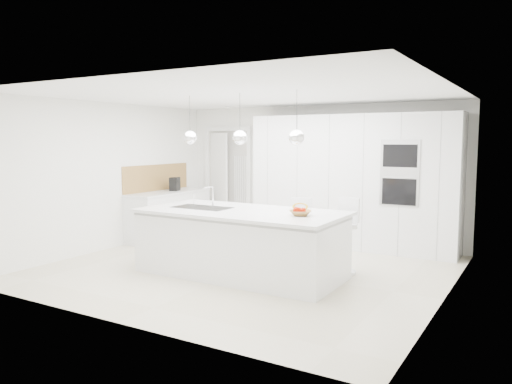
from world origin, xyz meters
The scene contains 28 objects.
floor centered at (0.00, 0.00, 0.00)m, with size 5.50×5.50×0.00m, color beige.
wall_back centered at (0.00, 2.50, 1.25)m, with size 5.50×5.50×0.00m, color white.
wall_left centered at (-2.75, 0.00, 1.25)m, with size 5.00×5.00×0.00m, color white.
ceiling centered at (0.00, 0.00, 2.50)m, with size 5.50×5.50×0.00m, color white.
tall_cabinets centered at (0.80, 2.20, 1.15)m, with size 3.60×0.60×2.30m, color white.
oven_stack centered at (1.70, 1.89, 1.35)m, with size 0.62×0.04×1.05m, color #A5A5A8, non-canonical shape.
doorway_frame centered at (-1.95, 2.47, 1.02)m, with size 1.11×0.08×2.13m, color white, non-canonical shape.
hallway_door centered at (-2.20, 2.42, 1.00)m, with size 0.82×0.04×2.00m, color white.
radiator centered at (-1.63, 2.46, 0.85)m, with size 0.32×0.04×1.40m, color white, non-canonical shape.
left_base_cabinets centered at (-2.45, 1.20, 0.43)m, with size 0.60×1.80×0.86m, color white.
left_worktop centered at (-2.45, 1.20, 0.88)m, with size 0.62×1.82×0.04m, color silver.
oak_backsplash centered at (-2.74, 1.20, 1.15)m, with size 0.02×1.80×0.50m, color #A17639.
island_base centered at (0.10, -0.30, 0.43)m, with size 2.80×1.20×0.86m, color white.
island_worktop centered at (0.10, -0.25, 0.88)m, with size 2.84×1.40×0.04m, color silver.
island_sink centered at (-0.55, -0.30, 0.82)m, with size 0.84×0.44×0.18m, color #3F3F42, non-canonical shape.
island_tap centered at (-0.50, -0.10, 1.05)m, with size 0.02×0.02×0.30m, color white.
pendant_left centered at (-0.75, -0.30, 1.90)m, with size 0.20×0.20×0.20m, color white.
pendant_mid centered at (0.10, -0.30, 1.90)m, with size 0.20×0.20×0.20m, color white.
pendant_right centered at (0.95, -0.30, 1.90)m, with size 0.20×0.20×0.20m, color white.
fruit_bowl centered at (1.00, -0.28, 0.93)m, with size 0.28×0.28×0.07m, color #A17639.
espresso_machine centered at (-2.43, 1.36, 1.03)m, with size 0.15×0.24×0.26m, color black.
bar_stool_left centered at (0.54, 0.61, 0.50)m, with size 0.33×0.46×0.99m, color white, non-canonical shape.
bar_stool_right centered at (1.32, 0.51, 0.53)m, with size 0.35×0.48×1.05m, color white, non-canonical shape.
apple_a centered at (0.99, -0.30, 0.97)m, with size 0.07×0.07×0.07m, color #9F1300.
apple_b centered at (0.97, -0.33, 0.97)m, with size 0.09×0.09×0.09m, color #9F1300.
apple_c centered at (1.05, -0.30, 0.97)m, with size 0.08×0.08×0.08m, color #9F1300.
apple_extra_3 centered at (1.00, -0.31, 0.97)m, with size 0.08×0.08×0.08m, color #9F1300.
banana_bunch centered at (0.99, -0.26, 1.01)m, with size 0.21×0.21×0.03m, color yellow.
Camera 1 is at (3.73, -6.04, 1.87)m, focal length 35.00 mm.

